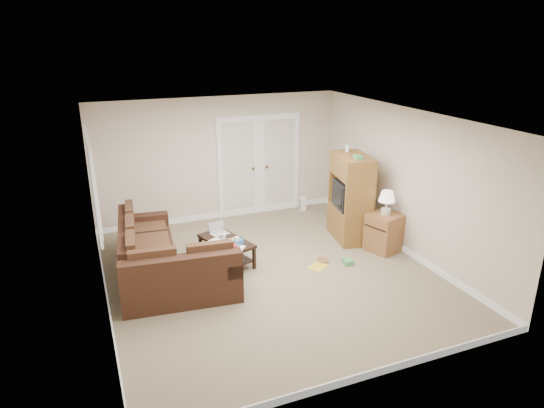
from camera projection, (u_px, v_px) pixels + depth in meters
name	position (u px, v px, depth m)	size (l,w,h in m)	color
floor	(270.00, 274.00, 7.78)	(5.50, 5.50, 0.00)	gray
ceiling	(270.00, 118.00, 6.95)	(5.00, 5.50, 0.02)	white
wall_left	(97.00, 223.00, 6.48)	(0.02, 5.50, 2.50)	beige
wall_right	(406.00, 182.00, 8.26)	(0.02, 5.50, 2.50)	beige
wall_back	(219.00, 159.00, 9.77)	(5.00, 0.02, 2.50)	beige
wall_front	(370.00, 281.00, 4.97)	(5.00, 0.02, 2.50)	beige
baseboards	(270.00, 271.00, 7.77)	(5.00, 5.50, 0.10)	silver
french_doors	(259.00, 166.00, 10.11)	(1.80, 0.05, 2.13)	silver
window_left	(93.00, 181.00, 7.26)	(0.05, 1.92, 1.42)	silver
sectional_sofa	(161.00, 262.00, 7.47)	(1.78, 2.72, 0.79)	#3B2216
coffee_table	(226.00, 250.00, 8.09)	(0.79, 1.12, 0.69)	black
tv_armoire	(350.00, 197.00, 8.89)	(0.72, 1.08, 1.71)	brown
side_cabinet	(384.00, 229.00, 8.51)	(0.65, 0.65, 1.10)	brown
space_heater	(303.00, 204.00, 10.50)	(0.12, 0.10, 0.30)	white
floor_magazine	(318.00, 267.00, 8.00)	(0.31, 0.24, 0.01)	gold
floor_greenbox	(348.00, 262.00, 8.10)	(0.14, 0.19, 0.08)	#459955
floor_book	(318.00, 260.00, 8.22)	(0.16, 0.22, 0.02)	brown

